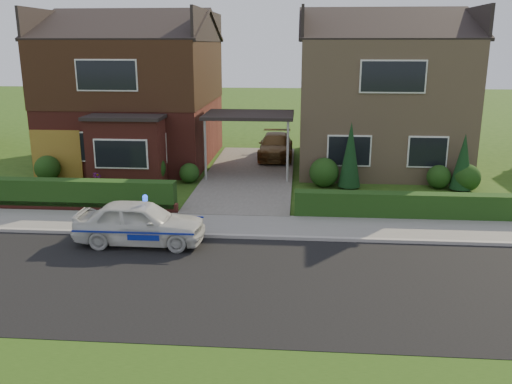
# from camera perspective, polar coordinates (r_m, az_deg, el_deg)

# --- Properties ---
(ground) EXTENTS (120.00, 120.00, 0.00)m
(ground) POSITION_cam_1_polar(r_m,az_deg,el_deg) (13.61, -5.03, -9.31)
(ground) COLOR #264813
(ground) RESTS_ON ground
(road) EXTENTS (60.00, 6.00, 0.02)m
(road) POSITION_cam_1_polar(r_m,az_deg,el_deg) (13.61, -5.03, -9.31)
(road) COLOR black
(road) RESTS_ON ground
(kerb) EXTENTS (60.00, 0.16, 0.12)m
(kerb) POSITION_cam_1_polar(r_m,az_deg,el_deg) (16.37, -3.27, -4.68)
(kerb) COLOR #9E9993
(kerb) RESTS_ON ground
(sidewalk) EXTENTS (60.00, 2.00, 0.10)m
(sidewalk) POSITION_cam_1_polar(r_m,az_deg,el_deg) (17.35, -2.80, -3.53)
(sidewalk) COLOR slate
(sidewalk) RESTS_ON ground
(driveway) EXTENTS (3.80, 12.00, 0.12)m
(driveway) POSITION_cam_1_polar(r_m,az_deg,el_deg) (23.94, -0.69, 1.84)
(driveway) COLOR #666059
(driveway) RESTS_ON ground
(house_left) EXTENTS (7.50, 9.53, 7.25)m
(house_left) POSITION_cam_1_polar(r_m,az_deg,el_deg) (27.33, -12.54, 11.13)
(house_left) COLOR maroon
(house_left) RESTS_ON ground
(house_right) EXTENTS (7.50, 8.06, 7.25)m
(house_right) POSITION_cam_1_polar(r_m,az_deg,el_deg) (26.50, 12.72, 10.68)
(house_right) COLOR tan
(house_right) RESTS_ON ground
(carport_link) EXTENTS (3.80, 3.00, 2.77)m
(carport_link) POSITION_cam_1_polar(r_m,az_deg,el_deg) (23.43, -0.72, 8.00)
(carport_link) COLOR black
(carport_link) RESTS_ON ground
(garage_door) EXTENTS (2.20, 0.10, 2.10)m
(garage_door) POSITION_cam_1_polar(r_m,az_deg,el_deg) (24.90, -20.24, 3.74)
(garage_door) COLOR olive
(garage_door) RESTS_ON ground
(dwarf_wall) EXTENTS (7.70, 0.25, 0.36)m
(dwarf_wall) POSITION_cam_1_polar(r_m,az_deg,el_deg) (19.97, -19.09, -1.43)
(dwarf_wall) COLOR maroon
(dwarf_wall) RESTS_ON ground
(hedge_left) EXTENTS (7.50, 0.55, 0.90)m
(hedge_left) POSITION_cam_1_polar(r_m,az_deg,el_deg) (20.16, -18.88, -1.80)
(hedge_left) COLOR #153611
(hedge_left) RESTS_ON ground
(hedge_right) EXTENTS (7.50, 0.55, 0.80)m
(hedge_right) POSITION_cam_1_polar(r_m,az_deg,el_deg) (18.78, 15.58, -2.77)
(hedge_right) COLOR #153611
(hedge_right) RESTS_ON ground
(shrub_left_far) EXTENTS (1.08, 1.08, 1.08)m
(shrub_left_far) POSITION_cam_1_polar(r_m,az_deg,el_deg) (24.70, -21.10, 2.36)
(shrub_left_far) COLOR #153611
(shrub_left_far) RESTS_ON ground
(shrub_left_mid) EXTENTS (1.32, 1.32, 1.32)m
(shrub_left_mid) POSITION_cam_1_polar(r_m,az_deg,el_deg) (22.90, -11.12, 2.46)
(shrub_left_mid) COLOR #153611
(shrub_left_mid) RESTS_ON ground
(shrub_left_near) EXTENTS (0.84, 0.84, 0.84)m
(shrub_left_near) POSITION_cam_1_polar(r_m,az_deg,el_deg) (22.86, -7.03, 2.00)
(shrub_left_near) COLOR #153611
(shrub_left_near) RESTS_ON ground
(shrub_right_near) EXTENTS (1.20, 1.20, 1.20)m
(shrub_right_near) POSITION_cam_1_polar(r_m,az_deg,el_deg) (22.19, 7.18, 2.06)
(shrub_right_near) COLOR #153611
(shrub_right_near) RESTS_ON ground
(shrub_right_mid) EXTENTS (0.96, 0.96, 0.96)m
(shrub_right_mid) POSITION_cam_1_polar(r_m,az_deg,el_deg) (22.99, 18.69, 1.52)
(shrub_right_mid) COLOR #153611
(shrub_right_mid) RESTS_ON ground
(shrub_right_far) EXTENTS (1.08, 1.08, 1.08)m
(shrub_right_far) POSITION_cam_1_polar(r_m,az_deg,el_deg) (22.96, 21.30, 1.41)
(shrub_right_far) COLOR #153611
(shrub_right_far) RESTS_ON ground
(conifer_a) EXTENTS (0.90, 0.90, 2.60)m
(conifer_a) POSITION_cam_1_polar(r_m,az_deg,el_deg) (21.91, 9.88, 3.66)
(conifer_a) COLOR black
(conifer_a) RESTS_ON ground
(conifer_b) EXTENTS (0.90, 0.90, 2.20)m
(conifer_b) POSITION_cam_1_polar(r_m,az_deg,el_deg) (22.79, 20.95, 2.79)
(conifer_b) COLOR black
(conifer_b) RESTS_ON ground
(police_car) EXTENTS (3.46, 3.77, 1.45)m
(police_car) POSITION_cam_1_polar(r_m,az_deg,el_deg) (16.08, -12.11, -3.19)
(police_car) COLOR silver
(police_car) RESTS_ON ground
(driveway_car) EXTENTS (1.70, 4.12, 1.19)m
(driveway_car) POSITION_cam_1_polar(r_m,az_deg,el_deg) (27.16, 2.10, 4.87)
(driveway_car) COLOR brown
(driveway_car) RESTS_ON driveway
(potted_plant_a) EXTENTS (0.44, 0.36, 0.73)m
(potted_plant_a) POSITION_cam_1_polar(r_m,az_deg,el_deg) (22.88, -12.94, 1.58)
(potted_plant_a) COLOR gray
(potted_plant_a) RESTS_ON ground
(potted_plant_b) EXTENTS (0.56, 0.55, 0.79)m
(potted_plant_b) POSITION_cam_1_polar(r_m,az_deg,el_deg) (23.20, -15.38, 1.69)
(potted_plant_b) COLOR gray
(potted_plant_b) RESTS_ON ground
(potted_plant_c) EXTENTS (0.50, 0.50, 0.67)m
(potted_plant_c) POSITION_cam_1_polar(r_m,az_deg,el_deg) (22.54, -16.39, 1.07)
(potted_plant_c) COLOR gray
(potted_plant_c) RESTS_ON ground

